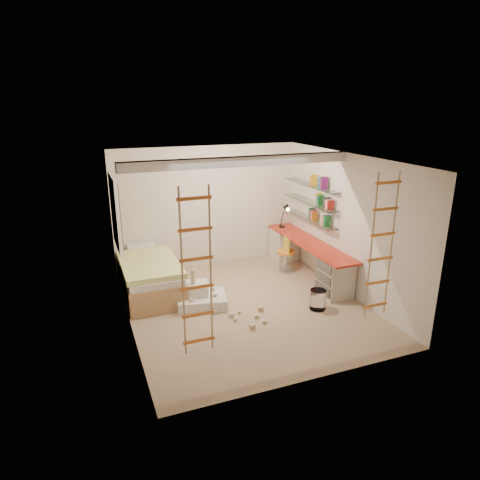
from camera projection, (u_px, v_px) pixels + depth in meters
name	position (u px, v px, depth m)	size (l,w,h in m)	color
floor	(246.00, 306.00, 7.59)	(4.50, 4.50, 0.00)	tan
ceiling_beam	(240.00, 161.00, 7.07)	(4.00, 0.18, 0.16)	white
window_frame	(115.00, 212.00, 7.76)	(0.06, 1.15, 1.35)	white
window_blind	(117.00, 212.00, 7.78)	(0.02, 1.00, 1.20)	#4C2D1E
rope_ladder_left	(197.00, 273.00, 5.11)	(0.41, 0.04, 2.13)	orange
rope_ladder_right	(381.00, 247.00, 6.03)	(0.41, 0.04, 2.13)	orange
waste_bin	(318.00, 300.00, 7.45)	(0.29, 0.29, 0.36)	white
desk	(308.00, 257.00, 8.82)	(0.56, 2.80, 0.75)	red
shelves	(310.00, 202.00, 8.77)	(0.25, 1.80, 0.71)	white
bed	(149.00, 276.00, 8.07)	(1.02, 2.00, 0.69)	#AD7F51
task_lamp	(286.00, 212.00, 9.43)	(0.14, 0.36, 0.57)	black
swivel_chair	(286.00, 259.00, 9.08)	(0.50, 0.50, 0.74)	orange
play_platform	(199.00, 297.00, 7.61)	(0.98, 0.83, 0.38)	silver
toy_blocks	(226.00, 303.00, 7.31)	(1.19, 1.30, 0.65)	#CCB284
books	(310.00, 198.00, 8.74)	(0.14, 0.64, 0.92)	#1E722D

